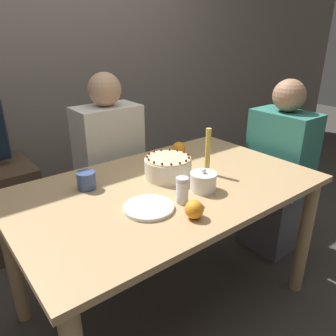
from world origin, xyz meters
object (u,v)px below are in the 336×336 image
(cake, at_px, (168,167))
(person_man_blue_shirt, at_px, (111,179))
(sugar_shaker, at_px, (182,190))
(person_woman_floral, at_px, (277,180))
(sugar_bowl, at_px, (203,182))
(candle, at_px, (207,156))

(cake, distance_m, person_man_blue_shirt, 0.64)
(sugar_shaker, height_order, person_woman_floral, person_woman_floral)
(sugar_bowl, xyz_separation_m, person_man_blue_shirt, (-0.06, 0.80, -0.26))
(person_man_blue_shirt, relative_size, person_woman_floral, 1.04)
(person_woman_floral, bearing_deg, person_man_blue_shirt, 53.47)
(candle, bearing_deg, person_man_blue_shirt, 107.24)
(cake, xyz_separation_m, candle, (0.19, -0.09, 0.04))
(sugar_shaker, bearing_deg, sugar_bowl, 11.16)
(cake, distance_m, sugar_shaker, 0.28)
(sugar_shaker, distance_m, person_woman_floral, 1.05)
(person_man_blue_shirt, bearing_deg, sugar_shaker, 83.27)
(sugar_bowl, relative_size, sugar_shaker, 1.06)
(sugar_shaker, xyz_separation_m, person_woman_floral, (1.00, 0.17, -0.30))
(cake, distance_m, person_woman_floral, 0.93)
(person_woman_floral, bearing_deg, cake, 84.61)
(candle, relative_size, person_man_blue_shirt, 0.20)
(sugar_bowl, xyz_separation_m, person_woman_floral, (0.84, 0.14, -0.28))
(sugar_bowl, distance_m, person_man_blue_shirt, 0.85)
(person_man_blue_shirt, bearing_deg, sugar_bowl, 94.00)
(cake, distance_m, candle, 0.21)
(person_woman_floral, bearing_deg, sugar_bowl, 99.36)
(cake, xyz_separation_m, sugar_shaker, (-0.12, -0.25, 0.01))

